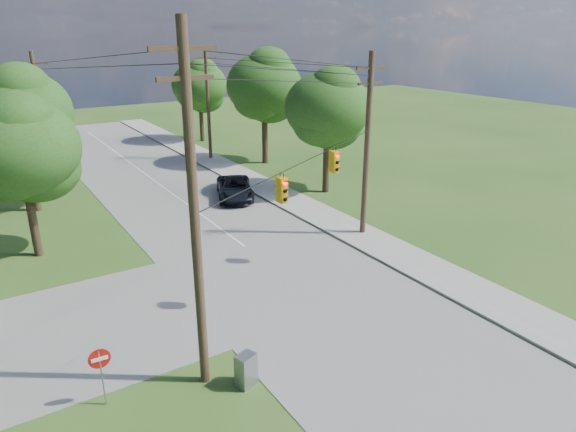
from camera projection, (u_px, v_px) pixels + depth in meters
ground at (319, 345)px, 20.02m from camera, size 140.00×140.00×0.00m
main_road at (293, 281)px, 24.98m from camera, size 10.00×100.00×0.03m
sidewalk_east at (395, 251)px, 28.32m from camera, size 2.60×100.00×0.12m
pole_sw at (194, 214)px, 15.88m from camera, size 2.00×0.32×12.00m
pole_ne at (367, 144)px, 28.93m from camera, size 2.00×0.32×10.50m
pole_north_e at (208, 104)px, 46.51m from camera, size 2.00×0.32×10.00m
pole_north_w at (42, 117)px, 39.56m from camera, size 2.00×0.32×10.00m
power_lines at (218, 78)px, 26.77m from camera, size 13.93×29.62×4.93m
traffic_signals at (310, 174)px, 22.91m from camera, size 4.91×3.27×1.05m
tree_w_near at (20, 148)px, 25.87m from camera, size 6.00×6.00×8.40m
tree_w_mid at (20, 112)px, 32.50m from camera, size 6.40×6.40×9.22m
tree_e_near at (328, 108)px, 36.56m from camera, size 6.20×6.20×8.81m
tree_e_mid at (264, 85)px, 44.52m from camera, size 6.60×6.60×9.64m
tree_e_far at (199, 85)px, 53.89m from camera, size 5.80×5.80×8.32m
car_main_north at (235, 188)px, 36.94m from camera, size 4.25×5.80×1.47m
control_cabinet at (246, 370)px, 17.58m from camera, size 0.80×0.68×1.22m
do_not_enter_sign at (100, 364)px, 16.33m from camera, size 0.71×0.09×2.13m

